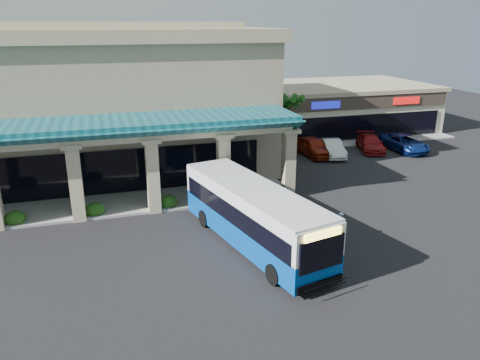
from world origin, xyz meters
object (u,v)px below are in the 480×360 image
object	(u,v)px
transit_bus	(253,217)
car_white	(332,148)
car_gray	(404,143)
pedestrian	(341,228)
car_red	(370,143)
car_silver	(314,147)

from	to	relation	value
transit_bus	car_white	distance (m)	19.01
transit_bus	car_gray	xyz separation A→B (m)	(19.43, 14.25, -0.89)
car_gray	transit_bus	bearing A→B (deg)	-143.65
pedestrian	car_red	bearing A→B (deg)	-12.60
transit_bus	car_red	xyz separation A→B (m)	(16.48, 15.20, -0.93)
car_white	pedestrian	bearing A→B (deg)	-104.02
pedestrian	car_red	distance (m)	20.11
car_white	car_red	distance (m)	4.32
pedestrian	car_white	bearing A→B (deg)	-2.42
car_silver	car_gray	xyz separation A→B (m)	(8.72, -0.93, -0.07)
car_red	car_gray	size ratio (longest dim) A/B	0.90
transit_bus	car_red	distance (m)	22.44
car_white	car_red	size ratio (longest dim) A/B	0.92
car_red	car_gray	world-z (taller)	car_gray
transit_bus	car_red	bearing A→B (deg)	29.94
car_red	pedestrian	bearing A→B (deg)	-107.66
transit_bus	car_white	bearing A→B (deg)	37.24
pedestrian	car_red	world-z (taller)	pedestrian
transit_bus	car_silver	xyz separation A→B (m)	(10.72, 15.18, -0.81)
car_silver	car_gray	bearing A→B (deg)	-8.81
car_silver	car_red	distance (m)	5.76
pedestrian	car_red	size ratio (longest dim) A/B	0.35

